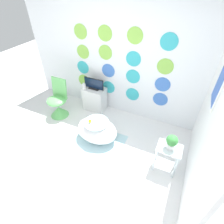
# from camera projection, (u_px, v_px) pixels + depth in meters

# --- Properties ---
(ground_plane) EXTENTS (12.00, 12.00, 0.00)m
(ground_plane) POSITION_uv_depth(u_px,v_px,m) (76.00, 169.00, 3.00)
(ground_plane) COLOR white
(wall_back_dotted) EXTENTS (4.42, 0.05, 2.60)m
(wall_back_dotted) POSITION_uv_depth(u_px,v_px,m) (120.00, 58.00, 3.49)
(wall_back_dotted) COLOR white
(wall_back_dotted) RESTS_ON ground_plane
(wall_right) EXTENTS (0.06, 2.84, 2.60)m
(wall_right) POSITION_uv_depth(u_px,v_px,m) (215.00, 105.00, 2.25)
(wall_right) COLOR white
(wall_right) RESTS_ON ground_plane
(rug) EXTENTS (1.01, 0.81, 0.01)m
(rug) POSITION_uv_depth(u_px,v_px,m) (97.00, 142.00, 3.46)
(rug) COLOR silver
(rug) RESTS_ON ground_plane
(bathtub) EXTENTS (0.81, 0.58, 0.46)m
(bathtub) POSITION_uv_depth(u_px,v_px,m) (97.00, 130.00, 3.40)
(bathtub) COLOR white
(bathtub) RESTS_ON ground_plane
(rubber_duck) EXTENTS (0.06, 0.06, 0.07)m
(rubber_duck) POSITION_uv_depth(u_px,v_px,m) (90.00, 121.00, 3.22)
(rubber_duck) COLOR yellow
(rubber_duck) RESTS_ON bathtub
(chair) EXTENTS (0.43, 0.43, 0.88)m
(chair) POSITION_uv_depth(u_px,v_px,m) (58.00, 105.00, 3.96)
(chair) COLOR #66C166
(chair) RESTS_ON ground_plane
(tv_cabinet) EXTENTS (0.50, 0.34, 0.56)m
(tv_cabinet) POSITION_uv_depth(u_px,v_px,m) (95.00, 99.00, 4.15)
(tv_cabinet) COLOR silver
(tv_cabinet) RESTS_ON ground_plane
(tv) EXTENTS (0.48, 0.12, 0.26)m
(tv) POSITION_uv_depth(u_px,v_px,m) (94.00, 84.00, 3.91)
(tv) COLOR black
(tv) RESTS_ON tv_cabinet
(vase) EXTENTS (0.08, 0.08, 0.15)m
(vase) POSITION_uv_depth(u_px,v_px,m) (84.00, 86.00, 3.93)
(vase) COLOR white
(vase) RESTS_ON tv_cabinet
(side_table) EXTENTS (0.38, 0.29, 0.53)m
(side_table) POSITION_uv_depth(u_px,v_px,m) (168.00, 153.00, 2.76)
(side_table) COLOR silver
(side_table) RESTS_ON ground_plane
(potted_plant_left) EXTENTS (0.17, 0.17, 0.25)m
(potted_plant_left) POSITION_uv_depth(u_px,v_px,m) (172.00, 142.00, 2.59)
(potted_plant_left) COLOR white
(potted_plant_left) RESTS_ON side_table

